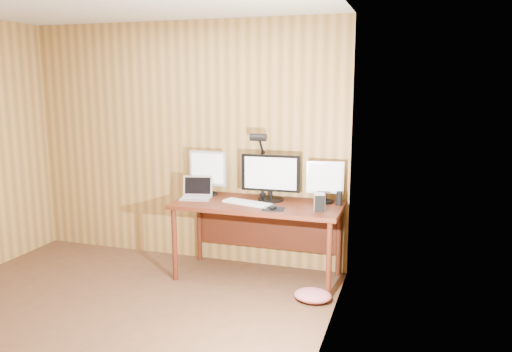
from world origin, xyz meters
The scene contains 14 objects.
room_shell centered at (0.00, 0.00, 1.25)m, with size 4.00×4.00×4.00m.
desk centered at (0.93, 1.70, 0.63)m, with size 1.60×0.70×0.75m.
monitor_center centered at (1.02, 1.76, 0.98)m, with size 0.58×0.25×0.45m.
monitor_left centered at (0.35, 1.81, 0.99)m, with size 0.40×0.19×0.45m.
monitor_right centered at (1.53, 1.84, 0.96)m, with size 0.35×0.17×0.40m.
laptop centered at (0.29, 1.65, 0.80)m, with size 0.34×0.28×0.21m.
keyboard centered at (0.84, 1.57, 0.76)m, with size 0.50×0.26×0.02m.
mousepad centered at (1.14, 1.44, 0.75)m, with size 0.20×0.16×0.00m, color black.
mouse centered at (1.14, 1.44, 0.77)m, with size 0.07×0.11×0.04m, color black.
hard_drive centered at (1.54, 1.53, 0.83)m, with size 0.13×0.16×0.15m.
phone centered at (1.05, 1.48, 0.76)m, with size 0.05×0.10×0.01m.
speaker centered at (1.68, 1.77, 0.82)m, with size 0.05×0.05×0.13m, color black.
desk_lamp centered at (0.89, 1.85, 1.18)m, with size 0.16×0.23×0.69m.
fabric_pile centered at (1.55, 1.26, 0.05)m, with size 0.33×0.27×0.11m, color #C05C66, non-canonical shape.
Camera 1 is at (2.30, -2.77, 1.88)m, focal length 35.00 mm.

